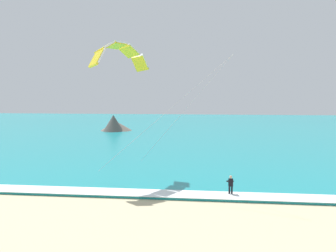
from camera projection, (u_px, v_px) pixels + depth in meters
The scene contains 6 objects.
sea at pixel (229, 128), 86.27m from camera, with size 200.00×120.00×0.20m, color teal.
surf_foam at pixel (264, 197), 27.90m from camera, with size 200.00×2.21×0.04m, color white.
surfboard at pixel (231, 196), 28.68m from camera, with size 0.76×1.46×0.09m.
kitesurfer at pixel (231, 185), 28.62m from camera, with size 0.60×0.60×1.69m.
kite_primary at pixel (119, 53), 34.25m from camera, with size 12.39×8.29×11.73m.
headland_left at pixel (115, 125), 79.58m from camera, with size 7.51×8.08×3.73m.
Camera 1 is at (-3.96, -13.89, 7.94)m, focal length 39.18 mm.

